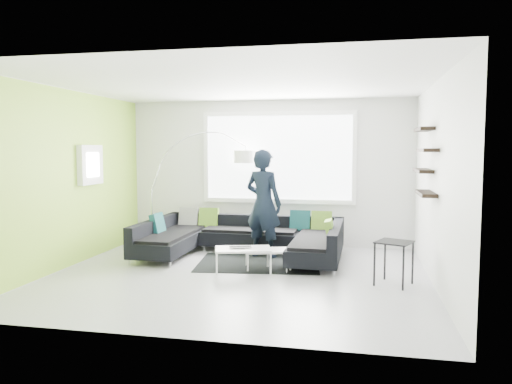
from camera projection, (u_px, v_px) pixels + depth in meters
ground at (238, 276)px, 7.36m from camera, size 5.50×5.50×0.00m
room_shell at (243, 153)px, 7.40m from camera, size 5.54×5.04×2.82m
sectional_sofa at (242, 239)px, 8.55m from camera, size 3.39×2.13×0.72m
rug at (258, 263)px, 8.15m from camera, size 2.10×1.64×0.01m
coffee_table at (256, 259)px, 7.70m from camera, size 1.22×0.91×0.36m
arc_lamp at (151, 190)px, 9.39m from camera, size 2.22×1.37×2.19m
side_table at (394, 263)px, 6.84m from camera, size 0.58×0.58×0.61m
person at (263, 204)px, 8.54m from camera, size 0.98×0.91×1.86m
laptop at (241, 248)px, 7.56m from camera, size 0.46×0.41×0.03m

